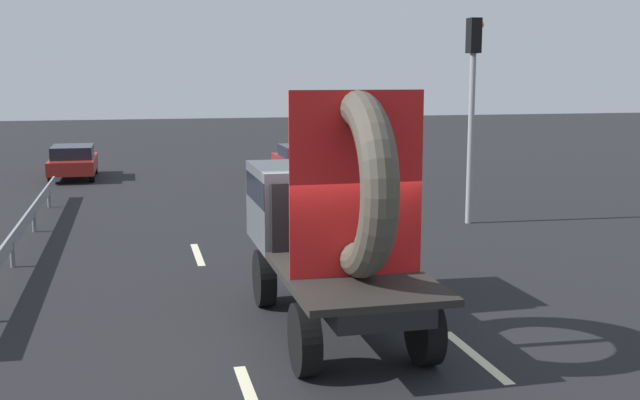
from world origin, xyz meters
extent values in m
plane|color=black|center=(0.00, 0.00, 0.00)|extent=(120.00, 120.00, 0.00)
cylinder|color=black|center=(-0.60, 1.97, 0.49)|extent=(0.28, 0.98, 0.98)
cylinder|color=black|center=(1.10, 1.97, 0.49)|extent=(0.28, 0.98, 0.98)
cylinder|color=black|center=(-0.60, -1.28, 0.49)|extent=(0.28, 0.98, 0.98)
cylinder|color=black|center=(1.10, -1.28, 0.49)|extent=(0.28, 0.98, 0.98)
cube|color=black|center=(0.25, 0.37, 0.96)|extent=(1.30, 5.22, 0.25)
cube|color=#4C5156|center=(0.25, 1.97, 1.76)|extent=(2.00, 2.03, 1.35)
cube|color=black|center=(0.25, 1.92, 2.06)|extent=(2.02, 1.93, 0.44)
cube|color=black|center=(0.25, -0.64, 1.14)|extent=(2.00, 3.19, 0.10)
cube|color=black|center=(0.25, 0.90, 1.74)|extent=(1.80, 0.08, 1.10)
torus|color=#474238|center=(0.25, -0.79, 2.48)|extent=(0.50, 2.59, 2.59)
cube|color=red|center=(0.25, -0.79, 2.48)|extent=(1.90, 0.03, 2.59)
cylinder|color=black|center=(2.88, 19.63, 0.29)|extent=(0.20, 0.58, 0.58)
cylinder|color=black|center=(4.30, 19.63, 0.29)|extent=(0.20, 0.58, 0.58)
cylinder|color=black|center=(2.88, 17.19, 0.29)|extent=(0.20, 0.58, 0.58)
cylinder|color=black|center=(4.30, 17.19, 0.29)|extent=(0.20, 0.58, 0.58)
cube|color=maroon|center=(3.59, 18.41, 0.54)|extent=(1.64, 3.82, 0.50)
cube|color=black|center=(3.59, 18.32, 1.02)|extent=(1.47, 2.14, 0.45)
cylinder|color=gray|center=(6.00, 8.14, 2.26)|extent=(0.16, 0.16, 4.52)
cube|color=black|center=(6.00, 8.14, 4.97)|extent=(0.30, 0.36, 0.90)
sphere|color=yellow|center=(6.17, 8.14, 5.25)|extent=(0.20, 0.20, 0.20)
cube|color=gray|center=(-5.26, 7.75, 0.55)|extent=(0.06, 15.09, 0.32)
cylinder|color=slate|center=(-5.26, 5.86, 0.28)|extent=(0.10, 0.10, 0.55)
cylinder|color=slate|center=(-5.26, 9.64, 0.28)|extent=(0.10, 0.10, 0.55)
cylinder|color=slate|center=(-5.26, 13.41, 0.28)|extent=(0.10, 0.10, 0.55)
cube|color=beige|center=(-1.42, 6.12, 0.00)|extent=(0.16, 2.17, 0.01)
cube|color=beige|center=(1.92, -1.18, 0.00)|extent=(0.16, 2.13, 0.01)
cube|color=beige|center=(1.92, 6.17, 0.00)|extent=(0.16, 2.08, 0.01)
cylinder|color=black|center=(-5.72, 21.40, 0.30)|extent=(0.20, 0.59, 0.59)
cylinder|color=black|center=(-4.27, 21.40, 0.30)|extent=(0.20, 0.59, 0.59)
cylinder|color=black|center=(-5.72, 18.91, 0.30)|extent=(0.20, 0.59, 0.59)
cylinder|color=black|center=(-4.27, 18.91, 0.30)|extent=(0.20, 0.59, 0.59)
cube|color=maroon|center=(-5.00, 20.16, 0.55)|extent=(1.67, 3.89, 0.51)
cube|color=black|center=(-5.00, 20.07, 1.04)|extent=(1.50, 2.18, 0.46)
camera|label=1|loc=(-2.73, -10.96, 3.99)|focal=43.63mm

